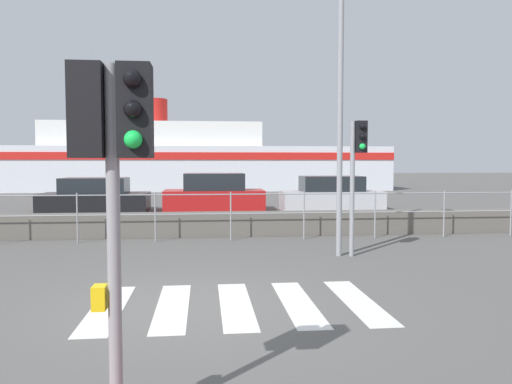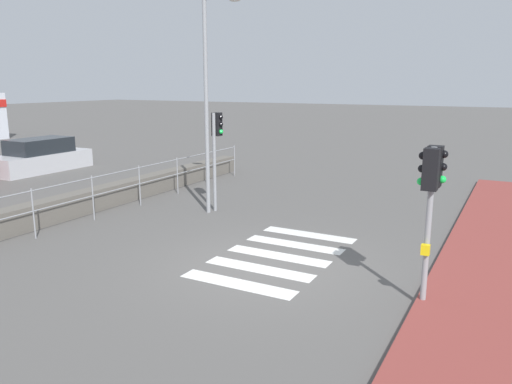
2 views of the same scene
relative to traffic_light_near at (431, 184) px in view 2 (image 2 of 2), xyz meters
The scene contains 9 objects.
ground_plane 3.96m from the traffic_light_near, 83.30° to the left, with size 160.00×160.00×0.00m, color #565451.
sidewalk_brick 2.28m from the traffic_light_near, 64.05° to the right, with size 24.00×1.80×0.12m.
crosswalk 4.10m from the traffic_light_near, 71.39° to the left, with size 4.05×2.40×0.01m.
seawall 10.21m from the traffic_light_near, 87.79° to the left, with size 19.37×0.55×0.65m.
harbor_fence 9.27m from the traffic_light_near, 87.57° to the left, with size 17.47×0.04×1.27m.
traffic_light_near is the anchor object (origin of this frame).
traffic_light_far 7.80m from the traffic_light_near, 59.53° to the left, with size 0.34×0.32×2.93m.
streetlamp 7.67m from the traffic_light_near, 61.37° to the left, with size 0.32×1.24×6.17m.
parked_car_silver 18.35m from the traffic_light_near, 70.42° to the left, with size 4.32×1.71×1.43m.
Camera 2 is at (-8.81, -4.55, 3.77)m, focal length 35.00 mm.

